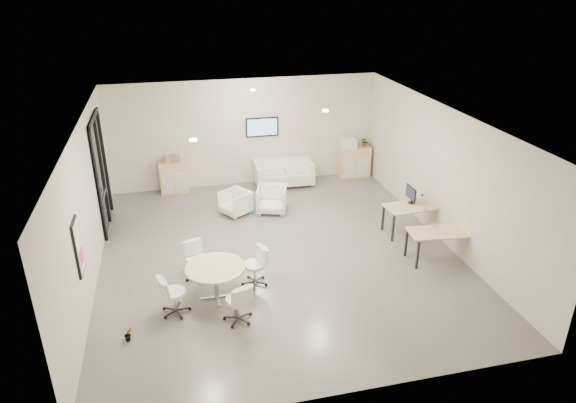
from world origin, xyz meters
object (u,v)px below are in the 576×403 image
(sideboard_right, at_px, (354,162))
(desk_rear, at_px, (414,208))
(sideboard_left, at_px, (174,177))
(armchair_left, at_px, (235,202))
(loveseat, at_px, (284,174))
(desk_front, at_px, (439,234))
(armchair_right, at_px, (272,198))
(round_table, at_px, (215,271))

(sideboard_right, relative_size, desk_rear, 0.65)
(sideboard_left, xyz_separation_m, armchair_left, (1.53, -1.92, -0.10))
(sideboard_left, height_order, desk_rear, sideboard_left)
(loveseat, relative_size, armchair_left, 2.47)
(desk_rear, distance_m, desk_front, 1.32)
(desk_front, bearing_deg, sideboard_right, 96.27)
(sideboard_left, xyz_separation_m, desk_rear, (5.68, -4.03, 0.21))
(armchair_right, bearing_deg, loveseat, 84.68)
(sideboard_left, distance_m, desk_rear, 6.97)
(desk_rear, height_order, desk_front, desk_rear)
(sideboard_left, height_order, round_table, sideboard_left)
(desk_front, bearing_deg, desk_rear, 93.91)
(armchair_right, distance_m, desk_front, 4.58)
(loveseat, bearing_deg, sideboard_left, 178.36)
(sideboard_left, distance_m, round_table, 5.75)
(desk_front, bearing_deg, armchair_left, 145.99)
(sideboard_left, distance_m, armchair_left, 2.46)
(armchair_left, bearing_deg, round_table, -46.08)
(armchair_left, xyz_separation_m, desk_front, (4.10, -3.43, 0.27))
(desk_front, bearing_deg, sideboard_left, 142.37)
(desk_rear, bearing_deg, sideboard_left, 139.07)
(desk_rear, bearing_deg, desk_front, -97.56)
(desk_front, bearing_deg, loveseat, 120.64)
(sideboard_left, xyz_separation_m, sideboard_right, (5.60, -0.02, 0.02))
(sideboard_right, distance_m, desk_rear, 4.02)
(loveseat, distance_m, armchair_right, 1.96)
(armchair_right, relative_size, desk_rear, 0.53)
(sideboard_right, relative_size, loveseat, 0.54)
(desk_rear, height_order, round_table, desk_rear)
(sideboard_left, height_order, sideboard_right, sideboard_right)
(sideboard_left, relative_size, sideboard_right, 0.96)
(sideboard_right, distance_m, round_table, 7.58)
(sideboard_left, distance_m, desk_front, 7.77)
(sideboard_right, bearing_deg, desk_rear, -88.87)
(sideboard_left, height_order, loveseat, sideboard_left)
(desk_rear, bearing_deg, loveseat, 116.72)
(armchair_left, bearing_deg, armchair_right, 52.15)
(loveseat, bearing_deg, armchair_left, -133.24)
(sideboard_left, distance_m, armchair_right, 3.22)
(armchair_left, distance_m, round_table, 3.92)
(sideboard_left, xyz_separation_m, armchair_right, (2.51, -2.01, -0.07))
(sideboard_right, xyz_separation_m, desk_rear, (0.08, -4.01, 0.19))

